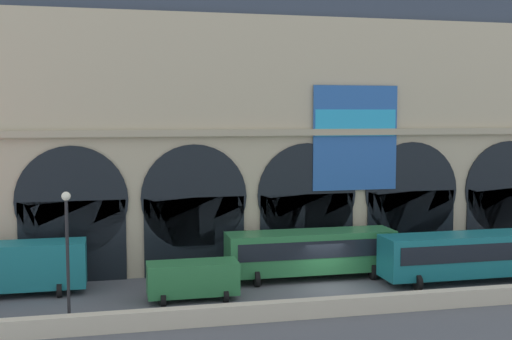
{
  "coord_description": "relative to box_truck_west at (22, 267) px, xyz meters",
  "views": [
    {
      "loc": [
        -13.05,
        -36.5,
        10.67
      ],
      "look_at": [
        -3.58,
        5.0,
        6.93
      ],
      "focal_mm": 44.81,
      "sensor_mm": 36.0,
      "label": 1
    }
  ],
  "objects": [
    {
      "name": "bus_center",
      "position": [
        17.73,
        -0.23,
        0.08
      ],
      "size": [
        11.0,
        3.25,
        3.1
      ],
      "color": "#2D7A42",
      "rests_on": "ground"
    },
    {
      "name": "street_lamp_quayside",
      "position": [
        3.05,
        -6.99,
        2.71
      ],
      "size": [
        0.44,
        0.44,
        6.9
      ],
      "color": "black",
      "rests_on": "ground"
    },
    {
      "name": "box_truck_west",
      "position": [
        0.0,
        0.0,
        0.0
      ],
      "size": [
        7.5,
        2.91,
        3.12
      ],
      "color": "#28479E",
      "rests_on": "ground"
    },
    {
      "name": "station_building",
      "position": [
        18.29,
        4.81,
        8.21
      ],
      "size": [
        48.02,
        5.27,
        20.35
      ],
      "color": "#BCAD8C",
      "rests_on": "ground"
    },
    {
      "name": "van_midwest",
      "position": [
        9.67,
        -3.23,
        -0.45
      ],
      "size": [
        5.2,
        2.48,
        2.2
      ],
      "color": "#2D7A42",
      "rests_on": "ground"
    },
    {
      "name": "quay_parapet_wall",
      "position": [
        18.27,
        -7.79,
        -1.22
      ],
      "size": [
        90.0,
        0.7,
        0.96
      ],
      "primitive_type": "cube",
      "color": "beige",
      "rests_on": "ground"
    },
    {
      "name": "ground_plane",
      "position": [
        18.27,
        -2.62,
        -1.7
      ],
      "size": [
        200.0,
        200.0,
        0.0
      ],
      "primitive_type": "plane",
      "color": "#54565B"
    },
    {
      "name": "bus_mideast",
      "position": [
        27.04,
        -3.25,
        0.08
      ],
      "size": [
        11.0,
        3.25,
        3.1
      ],
      "color": "#19727A",
      "rests_on": "ground"
    }
  ]
}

